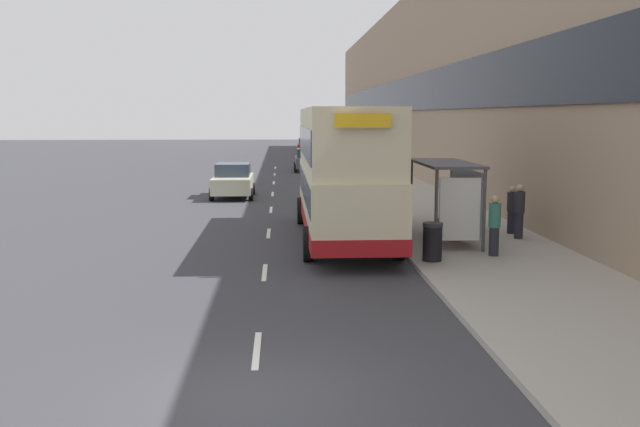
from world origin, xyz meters
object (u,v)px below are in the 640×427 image
(pedestrian_2, at_px, (494,225))
(pedestrian_4, at_px, (512,209))
(car_1, at_px, (308,160))
(pedestrian_3, at_px, (519,211))
(pedestrian_1, at_px, (476,206))
(double_decker_bus_near, at_px, (343,171))
(pedestrian_at_shelter, at_px, (450,201))
(car_2, at_px, (306,146))
(car_0, at_px, (233,181))
(bus_shelter, at_px, (453,187))
(litter_bin, at_px, (432,242))

(pedestrian_2, bearing_deg, pedestrian_4, 65.35)
(car_1, distance_m, pedestrian_3, 30.28)
(pedestrian_1, bearing_deg, pedestrian_4, -43.76)
(double_decker_bus_near, distance_m, pedestrian_3, 5.79)
(double_decker_bus_near, relative_size, pedestrian_at_shelter, 6.44)
(car_2, xyz_separation_m, pedestrian_at_shelter, (3.48, -48.78, 0.14))
(car_2, height_order, pedestrian_4, pedestrian_4)
(pedestrian_1, bearing_deg, car_0, 128.67)
(bus_shelter, xyz_separation_m, car_1, (-3.36, 30.26, -1.05))
(car_2, xyz_separation_m, pedestrian_2, (3.34, -54.57, 0.16))
(pedestrian_2, bearing_deg, double_decker_bus_near, 138.35)
(pedestrian_1, relative_size, litter_bin, 1.56)
(bus_shelter, distance_m, litter_bin, 3.33)
(bus_shelter, height_order, litter_bin, bus_shelter)
(car_0, xyz_separation_m, car_1, (4.36, 16.45, -0.01))
(car_0, distance_m, pedestrian_at_shelter, 13.34)
(car_0, xyz_separation_m, pedestrian_2, (8.38, -16.05, 0.17))
(litter_bin, bearing_deg, pedestrian_2, 17.98)
(pedestrian_at_shelter, bearing_deg, car_0, 129.69)
(pedestrian_at_shelter, relative_size, pedestrian_1, 1.03)
(pedestrian_1, bearing_deg, bus_shelter, -120.88)
(car_1, height_order, litter_bin, car_1)
(pedestrian_at_shelter, distance_m, pedestrian_1, 1.33)
(pedestrian_2, bearing_deg, car_1, 97.05)
(double_decker_bus_near, distance_m, pedestrian_at_shelter, 4.85)
(pedestrian_at_shelter, bearing_deg, car_2, 94.08)
(bus_shelter, relative_size, pedestrian_2, 2.45)
(car_2, relative_size, pedestrian_2, 2.39)
(double_decker_bus_near, bearing_deg, pedestrian_at_shelter, 29.01)
(pedestrian_3, distance_m, pedestrian_4, 0.96)
(double_decker_bus_near, relative_size, pedestrian_4, 6.77)
(bus_shelter, height_order, pedestrian_4, bus_shelter)
(car_2, relative_size, pedestrian_1, 2.51)
(pedestrian_at_shelter, relative_size, pedestrian_2, 0.98)
(bus_shelter, height_order, car_1, bus_shelter)
(bus_shelter, bearing_deg, pedestrian_4, 31.91)
(car_0, height_order, pedestrian_3, pedestrian_3)
(bus_shelter, distance_m, car_2, 52.40)
(car_2, bearing_deg, pedestrian_1, -85.30)
(double_decker_bus_near, distance_m, pedestrian_2, 5.45)
(pedestrian_3, bearing_deg, pedestrian_at_shelter, 116.43)
(double_decker_bus_near, bearing_deg, car_2, 89.31)
(bus_shelter, height_order, pedestrian_at_shelter, bus_shelter)
(bus_shelter, height_order, pedestrian_1, bus_shelter)
(pedestrian_at_shelter, bearing_deg, pedestrian_4, -52.79)
(pedestrian_at_shelter, xyz_separation_m, litter_bin, (-2.02, -6.40, -0.33))
(car_0, bearing_deg, bus_shelter, 119.21)
(car_1, height_order, pedestrian_4, pedestrian_4)
(car_0, bearing_deg, pedestrian_3, 127.02)
(double_decker_bus_near, xyz_separation_m, car_0, (-4.42, 12.53, -1.44))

